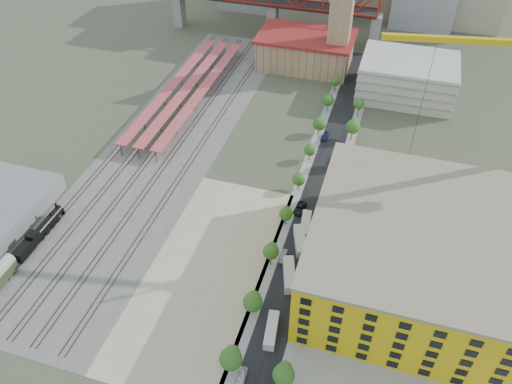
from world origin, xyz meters
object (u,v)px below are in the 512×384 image
(site_trailer_c, at_px, (300,241))
(site_trailer_d, at_px, (305,225))
(construction_building, at_px, (408,252))
(site_trailer_a, at_px, (271,330))
(car_0, at_px, (241,377))
(clock_tower, at_px, (343,1))
(locomotive, at_px, (41,231))
(site_trailer_b, at_px, (289,275))

(site_trailer_c, distance_m, site_trailer_d, 6.35)
(construction_building, relative_size, site_trailer_a, 5.66)
(site_trailer_c, distance_m, car_0, 39.95)
(site_trailer_a, bearing_deg, car_0, -110.92)
(clock_tower, distance_m, site_trailer_a, 127.30)
(locomotive, relative_size, site_trailer_a, 2.28)
(site_trailer_c, xyz_separation_m, car_0, (-3.00, -39.84, -0.57))
(clock_tower, bearing_deg, car_0, -87.90)
(construction_building, height_order, site_trailer_d, construction_building)
(clock_tower, xyz_separation_m, construction_building, (34.00, -99.99, -19.29))
(clock_tower, distance_m, locomotive, 129.84)
(construction_building, bearing_deg, site_trailer_c, 171.91)
(clock_tower, bearing_deg, construction_building, -71.22)
(construction_building, xyz_separation_m, site_trailer_b, (-26.00, -7.93, -8.04))
(site_trailer_a, xyz_separation_m, site_trailer_d, (0.00, 34.10, 0.04))
(site_trailer_b, distance_m, site_trailer_c, 11.62)
(clock_tower, relative_size, site_trailer_a, 5.81)
(construction_building, xyz_separation_m, site_trailer_a, (-26.00, -24.05, -8.19))
(clock_tower, bearing_deg, site_trailer_a, -86.31)
(site_trailer_a, distance_m, site_trailer_c, 27.75)
(locomotive, height_order, site_trailer_a, locomotive)
(construction_building, relative_size, car_0, 11.05)
(site_trailer_a, bearing_deg, site_trailer_c, 83.01)
(site_trailer_a, relative_size, site_trailer_c, 0.90)
(site_trailer_a, distance_m, car_0, 12.47)
(locomotive, bearing_deg, construction_building, 8.07)
(construction_building, distance_m, site_trailer_b, 28.35)
(site_trailer_c, height_order, car_0, site_trailer_c)
(site_trailer_d, bearing_deg, site_trailer_c, -96.39)
(locomotive, xyz_separation_m, car_0, (63.00, -23.10, -1.12))
(clock_tower, distance_m, car_0, 139.06)
(construction_building, height_order, locomotive, construction_building)
(car_0, bearing_deg, locomotive, 156.66)
(clock_tower, height_order, locomotive, clock_tower)
(site_trailer_a, bearing_deg, clock_tower, 86.70)
(construction_building, relative_size, site_trailer_d, 5.49)
(locomotive, distance_m, car_0, 67.11)
(clock_tower, xyz_separation_m, locomotive, (-58.00, -113.03, -26.79))
(site_trailer_a, bearing_deg, construction_building, 35.78)
(site_trailer_c, xyz_separation_m, site_trailer_d, (0.00, 6.35, -0.09))
(site_trailer_b, relative_size, site_trailer_c, 1.01)
(site_trailer_a, xyz_separation_m, car_0, (-3.00, -12.09, -0.44))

